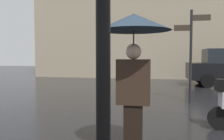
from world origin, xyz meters
name	(u,v)px	position (x,y,z in m)	size (l,w,h in m)	color
pedestrian_with_umbrella	(134,44)	(0.46, 1.19, 1.63)	(1.04, 1.04, 2.05)	black
street_signpost	(191,47)	(1.81, 5.58, 1.76)	(1.08, 0.08, 2.89)	black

